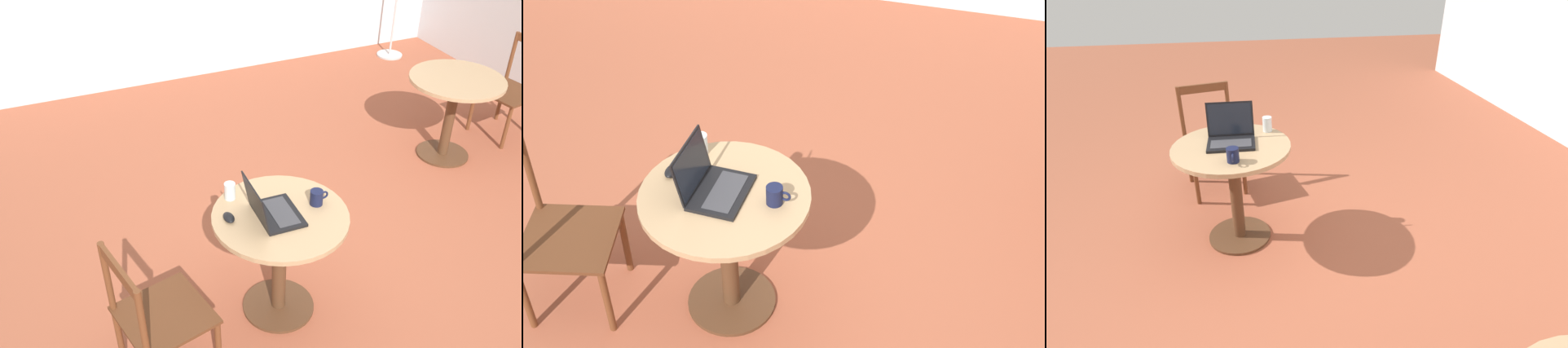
% 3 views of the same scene
% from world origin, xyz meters
% --- Properties ---
extents(ground_plane, '(16.00, 16.00, 0.00)m').
position_xyz_m(ground_plane, '(0.00, 0.00, 0.00)').
color(ground_plane, '#9E5138').
extents(cafe_table_near, '(0.80, 0.80, 0.75)m').
position_xyz_m(cafe_table_near, '(-0.45, -0.38, 0.56)').
color(cafe_table_near, '#51331E').
rests_on(cafe_table_near, ground_plane).
extents(chair_near_left, '(0.55, 0.55, 0.90)m').
position_xyz_m(chair_near_left, '(-1.26, -0.57, 0.45)').
color(chair_near_left, brown).
rests_on(chair_near_left, ground_plane).
extents(laptop, '(0.29, 0.32, 0.25)m').
position_xyz_m(laptop, '(-0.51, -0.38, 0.80)').
color(laptop, black).
rests_on(laptop, cafe_table_near).
extents(mouse, '(0.06, 0.10, 0.03)m').
position_xyz_m(mouse, '(-0.74, -0.31, 0.77)').
color(mouse, black).
rests_on(mouse, cafe_table_near).
extents(mug, '(0.12, 0.08, 0.09)m').
position_xyz_m(mug, '(-0.21, -0.37, 0.80)').
color(mug, '#141938').
rests_on(mug, cafe_table_near).
extents(drinking_glass, '(0.07, 0.07, 0.11)m').
position_xyz_m(drinking_glass, '(-0.66, -0.12, 0.81)').
color(drinking_glass, silver).
rests_on(drinking_glass, cafe_table_near).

